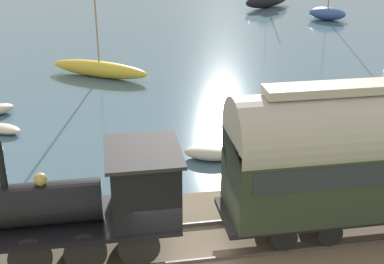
{
  "coord_description": "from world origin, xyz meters",
  "views": [
    {
      "loc": [
        -12.25,
        1.72,
        9.95
      ],
      "look_at": [
        7.46,
        -1.61,
        1.16
      ],
      "focal_mm": 50.0,
      "sensor_mm": 36.0,
      "label": 1
    }
  ],
  "objects_px": {
    "rowboat_near_shore": "(3,129)",
    "sailboat_yellow": "(100,68)",
    "steam_locomotive": "(101,196)",
    "sailboat_blue": "(327,13)",
    "rowboat_mid_harbor": "(210,153)"
  },
  "relations": [
    {
      "from": "rowboat_near_shore",
      "to": "sailboat_yellow",
      "type": "bearing_deg",
      "value": 2.03
    },
    {
      "from": "sailboat_yellow",
      "to": "rowboat_near_shore",
      "type": "bearing_deg",
      "value": -178.8
    },
    {
      "from": "steam_locomotive",
      "to": "rowboat_near_shore",
      "type": "bearing_deg",
      "value": 22.67
    },
    {
      "from": "sailboat_blue",
      "to": "steam_locomotive",
      "type": "bearing_deg",
      "value": -178.34
    },
    {
      "from": "rowboat_near_shore",
      "to": "rowboat_mid_harbor",
      "type": "bearing_deg",
      "value": -83.63
    },
    {
      "from": "rowboat_mid_harbor",
      "to": "rowboat_near_shore",
      "type": "relative_size",
      "value": 1.2
    },
    {
      "from": "steam_locomotive",
      "to": "sailboat_yellow",
      "type": "distance_m",
      "value": 18.55
    },
    {
      "from": "steam_locomotive",
      "to": "sailboat_blue",
      "type": "height_order",
      "value": "sailboat_blue"
    },
    {
      "from": "sailboat_yellow",
      "to": "rowboat_near_shore",
      "type": "height_order",
      "value": "sailboat_yellow"
    },
    {
      "from": "steam_locomotive",
      "to": "sailboat_yellow",
      "type": "xyz_separation_m",
      "value": [
        18.45,
        -0.0,
        -1.88
      ]
    },
    {
      "from": "sailboat_blue",
      "to": "rowboat_near_shore",
      "type": "relative_size",
      "value": 4.91
    },
    {
      "from": "steam_locomotive",
      "to": "sailboat_blue",
      "type": "distance_m",
      "value": 37.62
    },
    {
      "from": "steam_locomotive",
      "to": "rowboat_mid_harbor",
      "type": "height_order",
      "value": "steam_locomotive"
    },
    {
      "from": "sailboat_blue",
      "to": "rowboat_near_shore",
      "type": "bearing_deg",
      "value": 164.61
    },
    {
      "from": "rowboat_mid_harbor",
      "to": "sailboat_blue",
      "type": "bearing_deg",
      "value": -12.38
    }
  ]
}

